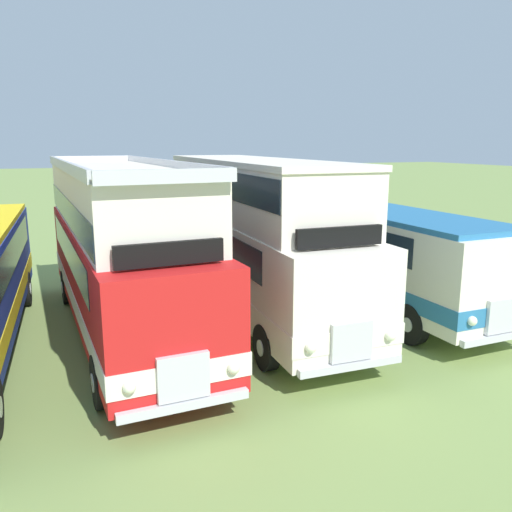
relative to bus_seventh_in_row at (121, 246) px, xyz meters
name	(u,v)px	position (x,y,z in m)	size (l,w,h in m)	color
bus_seventh_in_row	(121,246)	(0.00, 0.00, 0.00)	(3.01, 10.96, 4.52)	red
bus_eighth_in_row	(254,230)	(3.82, 0.34, 0.11)	(2.76, 10.89, 4.49)	silver
bus_ninth_in_row	(369,246)	(7.62, 0.16, -0.61)	(2.78, 10.49, 2.99)	silver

